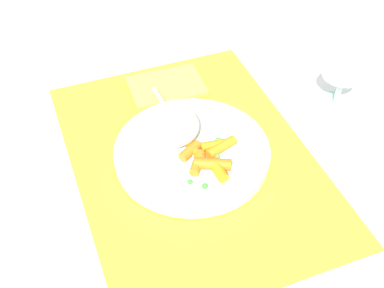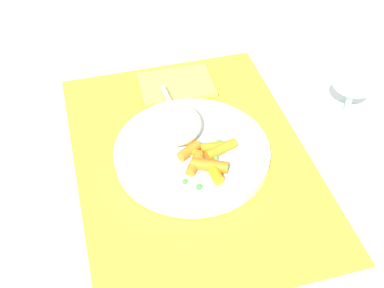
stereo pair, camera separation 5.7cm
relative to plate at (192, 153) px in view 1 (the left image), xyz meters
name	(u,v)px [view 1 (the left image)]	position (x,y,z in m)	size (l,w,h in m)	color
ground_plane	(192,159)	(0.00, 0.00, -0.02)	(2.40, 2.40, 0.00)	white
placemat	(192,158)	(0.00, 0.00, -0.01)	(0.51, 0.36, 0.01)	gold
plate	(192,153)	(0.00, 0.00, 0.00)	(0.24, 0.24, 0.02)	white
rice_mound	(169,125)	(-0.04, -0.02, 0.03)	(0.10, 0.09, 0.04)	beige
carrot_portion	(208,156)	(0.03, 0.01, 0.02)	(0.10, 0.10, 0.02)	orange
pea_scatter	(211,160)	(0.04, 0.02, 0.01)	(0.09, 0.08, 0.01)	#598D2E
fork	(181,130)	(-0.04, 0.00, 0.01)	(0.19, 0.02, 0.01)	silver
wine_glass	(347,58)	(-0.04, 0.29, 0.08)	(0.07, 0.07, 0.14)	#B2E0CC
napkin	(166,86)	(-0.18, 0.02, -0.01)	(0.09, 0.13, 0.01)	#EAE54C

